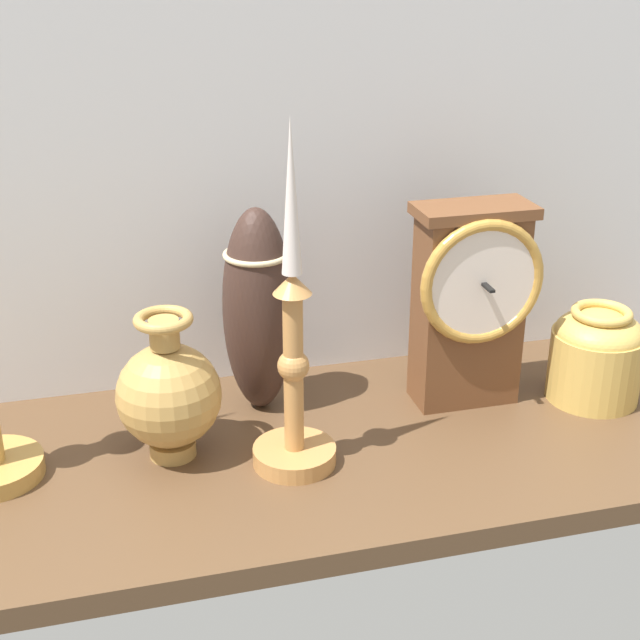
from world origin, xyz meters
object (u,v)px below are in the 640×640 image
at_px(brass_vase_bulbous, 169,394).
at_px(brass_vase_jar, 596,353).
at_px(mantel_clock, 470,301).
at_px(tall_ceramic_vase, 258,310).
at_px(candlestick_tall_left, 293,372).

relative_size(brass_vase_bulbous, brass_vase_jar, 1.41).
height_order(mantel_clock, brass_vase_jar, mantel_clock).
bearing_deg(brass_vase_jar, brass_vase_bulbous, -179.68).
bearing_deg(brass_vase_bulbous, tall_ceramic_vase, 36.55).
bearing_deg(tall_ceramic_vase, brass_vase_bulbous, -143.45).
distance_m(mantel_clock, brass_vase_jar, 0.16).
distance_m(brass_vase_jar, tall_ceramic_vase, 0.38).
distance_m(candlestick_tall_left, tall_ceramic_vase, 0.13).
bearing_deg(brass_vase_bulbous, candlestick_tall_left, -21.59).
bearing_deg(tall_ceramic_vase, brass_vase_jar, -11.66).
distance_m(mantel_clock, candlestick_tall_left, 0.23).
bearing_deg(brass_vase_bulbous, mantel_clock, 5.81).
relative_size(brass_vase_bulbous, tall_ceramic_vase, 0.67).
bearing_deg(mantel_clock, brass_vase_bulbous, -174.19).
xyz_separation_m(candlestick_tall_left, brass_vase_jar, (0.36, 0.05, -0.05)).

